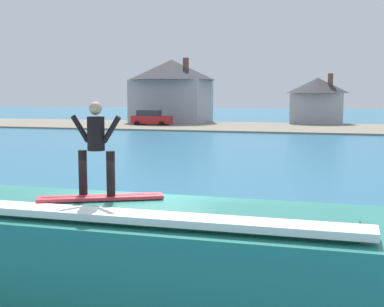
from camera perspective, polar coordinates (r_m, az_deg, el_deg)
The scene contains 8 objects.
ground_plane at distance 11.49m, azimuth -5.53°, elevation -12.67°, with size 260.00×260.00×0.00m, color teal.
wave_crest at distance 10.46m, azimuth -9.16°, elevation -9.78°, with size 10.72×3.32×1.80m.
surfboard at distance 10.12m, azimuth -9.61°, elevation -4.60°, with size 2.23×1.38×0.06m.
surfer at distance 10.06m, azimuth -10.10°, elevation 1.05°, with size 1.01×0.32×1.73m.
shoreline_bank at distance 59.53m, azimuth 12.61°, elevation 2.66°, with size 120.00×16.73×0.18m.
car_near_shore at distance 62.39m, azimuth -4.34°, elevation 3.74°, with size 4.59×2.02×1.86m.
house_with_chimney at distance 68.81m, azimuth -2.17°, elevation 7.04°, with size 11.11×11.11×8.15m.
house_small_cottage at distance 67.79m, azimuth 13.12°, elevation 5.76°, with size 7.59×7.59×6.17m.
Camera 1 is at (4.13, -10.06, 3.74)m, focal length 50.45 mm.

